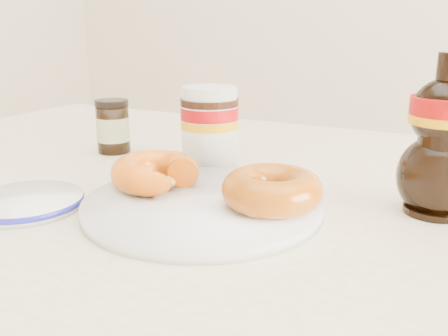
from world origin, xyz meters
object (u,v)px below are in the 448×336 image
at_px(syrup_bottle, 444,136).
at_px(dark_jar, 113,127).
at_px(dining_table, 257,265).
at_px(nutella_jar, 210,124).
at_px(donut_bitten, 155,172).
at_px(plate, 203,205).
at_px(donut_whole, 272,189).
at_px(blue_rim_saucer, 26,202).

xyz_separation_m(syrup_bottle, dark_jar, (-0.47, 0.05, -0.04)).
bearing_deg(dining_table, nutella_jar, 141.14).
bearing_deg(dining_table, dark_jar, 161.24).
xyz_separation_m(dining_table, donut_bitten, (-0.11, -0.05, 0.11)).
bearing_deg(dark_jar, plate, -32.55).
height_order(plate, donut_whole, donut_whole).
height_order(dining_table, donut_whole, donut_whole).
xyz_separation_m(plate, donut_whole, (0.07, 0.01, 0.02)).
xyz_separation_m(donut_whole, dark_jar, (-0.33, 0.15, 0.01)).
bearing_deg(blue_rim_saucer, nutella_jar, 66.97).
bearing_deg(donut_bitten, dining_table, 1.23).
xyz_separation_m(donut_bitten, donut_whole, (0.14, 0.00, 0.00)).
relative_size(plate, dark_jar, 3.11).
relative_size(syrup_bottle, blue_rim_saucer, 1.34).
bearing_deg(dark_jar, syrup_bottle, -6.43).
bearing_deg(blue_rim_saucer, syrup_bottle, 25.25).
bearing_deg(dining_table, donut_bitten, -155.55).
xyz_separation_m(donut_bitten, syrup_bottle, (0.29, 0.09, 0.05)).
bearing_deg(nutella_jar, plate, -63.69).
relative_size(nutella_jar, blue_rim_saucer, 0.90).
xyz_separation_m(nutella_jar, blue_rim_saucer, (-0.10, -0.23, -0.05)).
xyz_separation_m(nutella_jar, dark_jar, (-0.18, 0.01, -0.02)).
distance_m(donut_whole, syrup_bottle, 0.18).
distance_m(syrup_bottle, dark_jar, 0.48).
height_order(plate, syrup_bottle, syrup_bottle).
xyz_separation_m(nutella_jar, syrup_bottle, (0.30, -0.05, 0.02)).
distance_m(plate, blue_rim_saucer, 0.19).
bearing_deg(donut_whole, nutella_jar, 136.95).
xyz_separation_m(plate, nutella_jar, (-0.08, 0.15, 0.05)).
distance_m(dining_table, nutella_jar, 0.21).
bearing_deg(syrup_bottle, donut_whole, -148.00).
xyz_separation_m(dining_table, donut_whole, (0.04, -0.05, 0.11)).
bearing_deg(blue_rim_saucer, plate, 24.57).
xyz_separation_m(syrup_bottle, blue_rim_saucer, (-0.40, -0.19, -0.08)).
bearing_deg(blue_rim_saucer, dark_jar, 107.38).
distance_m(plate, dark_jar, 0.30).
bearing_deg(donut_whole, plate, -168.88).
relative_size(dining_table, plate, 5.47).
bearing_deg(plate, donut_bitten, 169.31).
relative_size(donut_bitten, nutella_jar, 0.90).
height_order(dining_table, plate, plate).
bearing_deg(dark_jar, donut_whole, -24.21).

